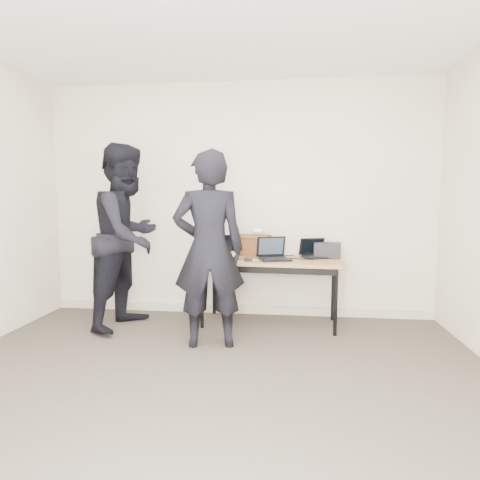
% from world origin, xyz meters
% --- Properties ---
extents(room, '(4.60, 4.60, 2.80)m').
position_xyz_m(room, '(0.00, 0.00, 1.35)').
color(room, '#433B32').
rests_on(room, ground).
extents(desk, '(1.54, 0.75, 0.72)m').
position_xyz_m(desk, '(0.39, 1.86, 0.66)').
color(desk, olive).
rests_on(desk, ground).
extents(laptop_beige, '(0.34, 0.33, 0.27)m').
position_xyz_m(laptop_beige, '(-0.12, 1.89, 0.77)').
color(laptop_beige, beige).
rests_on(laptop_beige, desk).
extents(laptop_center, '(0.39, 0.38, 0.24)m').
position_xyz_m(laptop_center, '(0.43, 1.83, 0.77)').
color(laptop_center, black).
rests_on(laptop_center, desk).
extents(laptop_right, '(0.36, 0.35, 0.21)m').
position_xyz_m(laptop_right, '(0.88, 2.04, 0.77)').
color(laptop_right, black).
rests_on(laptop_right, desk).
extents(leather_satchel, '(0.39, 0.24, 0.25)m').
position_xyz_m(leather_satchel, '(0.21, 2.09, 0.85)').
color(leather_satchel, brown).
rests_on(leather_satchel, desk).
extents(tissue, '(0.14, 0.11, 0.08)m').
position_xyz_m(tissue, '(0.24, 2.10, 1.00)').
color(tissue, white).
rests_on(tissue, leather_satchel).
extents(equipment_box, '(0.31, 0.27, 0.16)m').
position_xyz_m(equipment_box, '(1.02, 2.06, 0.80)').
color(equipment_box, black).
rests_on(equipment_box, desk).
extents(power_brick, '(0.09, 0.07, 0.03)m').
position_xyz_m(power_brick, '(0.17, 1.70, 0.74)').
color(power_brick, black).
rests_on(power_brick, desk).
extents(cables, '(1.14, 0.50, 0.01)m').
position_xyz_m(cables, '(0.44, 1.87, 0.72)').
color(cables, black).
rests_on(cables, desk).
extents(person_typist, '(0.73, 0.56, 1.81)m').
position_xyz_m(person_typist, '(-0.14, 1.17, 0.90)').
color(person_typist, black).
rests_on(person_typist, ground).
extents(person_observer, '(0.93, 1.08, 1.94)m').
position_xyz_m(person_observer, '(-1.10, 1.65, 0.97)').
color(person_observer, black).
rests_on(person_observer, ground).
extents(baseboard, '(4.50, 0.03, 0.10)m').
position_xyz_m(baseboard, '(0.00, 2.23, 0.05)').
color(baseboard, beige).
rests_on(baseboard, ground).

